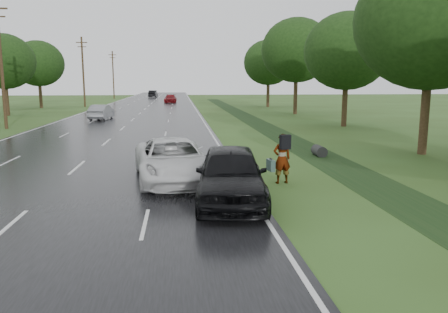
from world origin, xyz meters
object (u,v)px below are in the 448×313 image
pedestrian (281,158)px  dark_sedan (231,174)px  white_pickup (173,160)px  silver_sedan (101,112)px

pedestrian → dark_sedan: bearing=39.8°
pedestrian → white_pickup: 4.06m
pedestrian → dark_sedan: size_ratio=0.36×
white_pickup → silver_sedan: white_pickup is taller
pedestrian → dark_sedan: (-2.18, -2.47, -0.04)m
pedestrian → silver_sedan: pedestrian is taller
white_pickup → silver_sedan: 28.33m
pedestrian → white_pickup: (-3.99, 0.70, -0.13)m
dark_sedan → white_pickup: bearing=124.9°
pedestrian → silver_sedan: 30.25m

